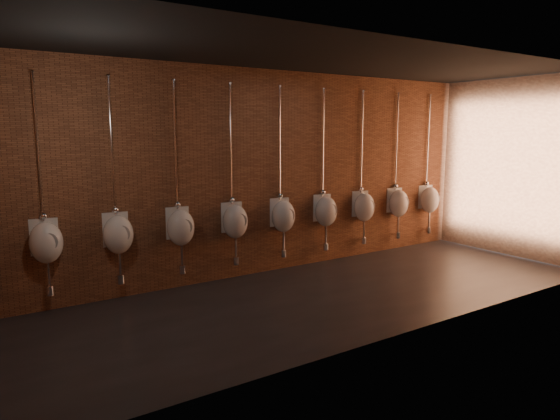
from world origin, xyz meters
The scene contains 11 objects.
ground centered at (0.00, 0.00, 0.00)m, with size 8.50×8.50×0.00m, color black.
room_shell centered at (0.00, 0.00, 2.01)m, with size 8.54×3.04×3.22m.
urinal_1 centered at (-3.33, 1.36, 0.92)m, with size 0.44×0.40×2.72m.
urinal_2 centered at (-2.46, 1.36, 0.92)m, with size 0.44×0.40×2.72m.
urinal_3 centered at (-1.58, 1.36, 0.92)m, with size 0.44×0.40×2.72m.
urinal_4 centered at (-0.71, 1.36, 0.92)m, with size 0.44×0.40×2.72m.
urinal_5 centered at (0.16, 1.36, 0.92)m, with size 0.44×0.40×2.72m.
urinal_6 centered at (1.03, 1.36, 0.92)m, with size 0.44×0.40×2.72m.
urinal_7 centered at (1.91, 1.36, 0.92)m, with size 0.44×0.40×2.72m.
urinal_8 centered at (2.78, 1.36, 0.92)m, with size 0.44×0.40×2.72m.
urinal_9 centered at (3.65, 1.36, 0.92)m, with size 0.44×0.40×2.72m.
Camera 1 is at (-4.21, -5.20, 2.26)m, focal length 32.00 mm.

